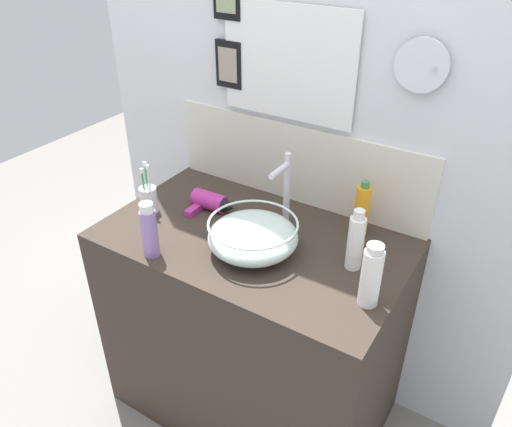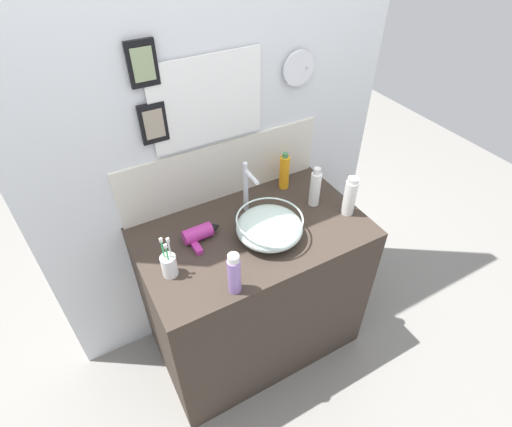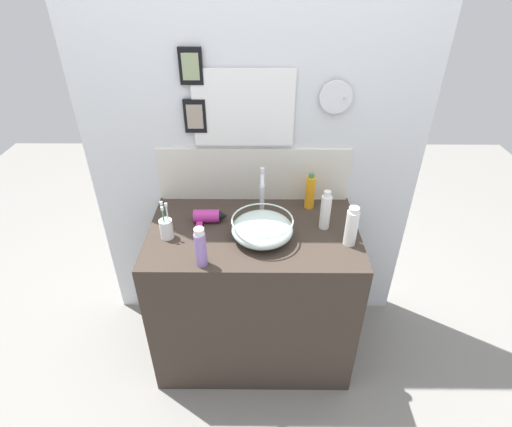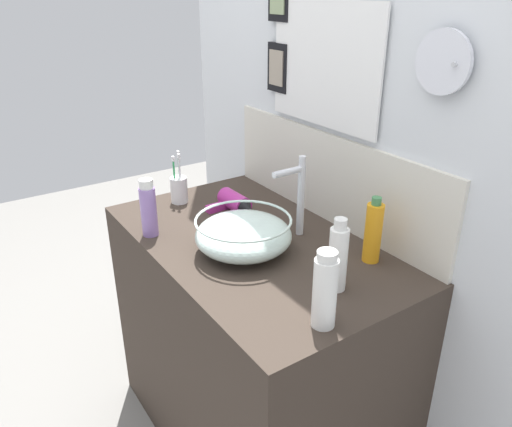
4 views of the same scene
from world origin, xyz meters
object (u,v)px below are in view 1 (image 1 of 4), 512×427
(hair_drier, at_px, (212,202))
(spray_bottle, at_px, (356,241))
(faucet, at_px, (285,185))
(toothbrush_cup, at_px, (149,199))
(glass_bowl_sink, at_px, (253,236))
(shampoo_bottle, at_px, (371,276))
(lotion_bottle, at_px, (362,210))
(soap_dispenser, at_px, (149,231))

(hair_drier, height_order, spray_bottle, spray_bottle)
(faucet, relative_size, toothbrush_cup, 1.37)
(glass_bowl_sink, bearing_deg, toothbrush_cup, 179.04)
(glass_bowl_sink, height_order, spray_bottle, spray_bottle)
(hair_drier, bearing_deg, glass_bowl_sink, -27.14)
(spray_bottle, xyz_separation_m, shampoo_bottle, (0.10, -0.13, 0.00))
(toothbrush_cup, distance_m, shampoo_bottle, 0.87)
(glass_bowl_sink, xyz_separation_m, spray_bottle, (0.31, 0.10, 0.04))
(faucet, xyz_separation_m, spray_bottle, (0.31, -0.11, -0.06))
(glass_bowl_sink, distance_m, lotion_bottle, 0.38)
(faucet, height_order, lotion_bottle, faucet)
(spray_bottle, distance_m, shampoo_bottle, 0.17)
(faucet, xyz_separation_m, toothbrush_cup, (-0.46, -0.20, -0.10))
(toothbrush_cup, xyz_separation_m, lotion_bottle, (0.71, 0.28, 0.04))
(lotion_bottle, bearing_deg, spray_bottle, -73.59)
(toothbrush_cup, relative_size, shampoo_bottle, 0.97)
(hair_drier, xyz_separation_m, shampoo_bottle, (0.68, -0.17, 0.07))
(spray_bottle, relative_size, lotion_bottle, 1.02)
(soap_dispenser, bearing_deg, shampoo_bottle, 12.80)
(toothbrush_cup, xyz_separation_m, shampoo_bottle, (0.87, -0.04, 0.04))
(glass_bowl_sink, relative_size, lotion_bottle, 1.45)
(hair_drier, relative_size, toothbrush_cup, 0.89)
(faucet, bearing_deg, spray_bottle, -19.37)
(toothbrush_cup, distance_m, spray_bottle, 0.77)
(glass_bowl_sink, distance_m, hair_drier, 0.30)
(faucet, xyz_separation_m, hair_drier, (-0.27, -0.07, -0.12))
(shampoo_bottle, height_order, soap_dispenser, shampoo_bottle)
(toothbrush_cup, relative_size, spray_bottle, 0.94)
(hair_drier, relative_size, lotion_bottle, 0.86)
(glass_bowl_sink, height_order, toothbrush_cup, toothbrush_cup)
(glass_bowl_sink, xyz_separation_m, shampoo_bottle, (0.41, -0.04, 0.04))
(lotion_bottle, distance_m, shampoo_bottle, 0.36)
(hair_drier, distance_m, spray_bottle, 0.58)
(glass_bowl_sink, bearing_deg, shampoo_bottle, -5.08)
(lotion_bottle, bearing_deg, faucet, -162.74)
(soap_dispenser, bearing_deg, glass_bowl_sink, 35.50)
(spray_bottle, bearing_deg, glass_bowl_sink, -162.60)
(glass_bowl_sink, relative_size, toothbrush_cup, 1.50)
(toothbrush_cup, bearing_deg, soap_dispenser, -45.99)
(faucet, relative_size, lotion_bottle, 1.32)
(faucet, height_order, spray_bottle, faucet)
(hair_drier, height_order, shampoo_bottle, shampoo_bottle)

